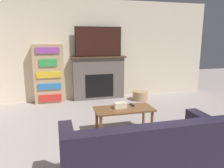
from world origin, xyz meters
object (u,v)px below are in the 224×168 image
at_px(tv, 98,42).
at_px(storage_basket, 140,96).
at_px(bookshelf, 49,74).
at_px(coffee_table, 124,112).
at_px(fireplace, 99,78).
at_px(couch, 148,163).

xyz_separation_m(tv, storage_basket, (1.08, -0.41, -1.46)).
bearing_deg(bookshelf, coffee_table, -60.71).
distance_m(fireplace, tv, 0.99).
xyz_separation_m(couch, coffee_table, (0.21, 1.49, 0.09)).
bearing_deg(couch, coffee_table, 82.14).
height_order(bookshelf, storage_basket, bookshelf).
distance_m(tv, couch, 4.04).
height_order(fireplace, bookshelf, bookshelf).
relative_size(tv, storage_basket, 3.04).
bearing_deg(storage_basket, couch, -110.91).
distance_m(coffee_table, bookshelf, 2.69).
bearing_deg(fireplace, tv, -90.00).
xyz_separation_m(fireplace, storage_basket, (1.08, -0.43, -0.48)).
bearing_deg(storage_basket, coffee_table, -119.76).
height_order(tv, coffee_table, tv).
height_order(fireplace, couch, fireplace).
distance_m(tv, bookshelf, 1.56).
bearing_deg(storage_basket, tv, 159.31).
relative_size(fireplace, coffee_table, 1.46).
height_order(fireplace, coffee_table, fireplace).
distance_m(tv, storage_basket, 1.86).
height_order(fireplace, tv, tv).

